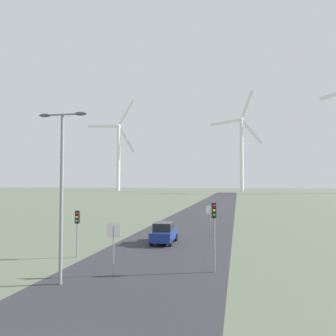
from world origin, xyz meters
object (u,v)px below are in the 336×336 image
(streetlamp, at_px, (62,175))
(traffic_light_post_near_right, at_px, (214,221))
(traffic_light_post_near_left, at_px, (77,223))
(car_approaching, at_px, (164,233))
(stop_sign_near, at_px, (113,239))
(wind_turbine_left, at_px, (242,147))
(wind_turbine_far_left, at_px, (118,150))
(stop_sign_far, at_px, (210,215))

(streetlamp, bearing_deg, traffic_light_post_near_right, 27.20)
(streetlamp, distance_m, traffic_light_post_near_right, 9.12)
(traffic_light_post_near_left, distance_m, car_approaching, 8.37)
(traffic_light_post_near_right, bearing_deg, stop_sign_near, -161.25)
(traffic_light_post_near_right, bearing_deg, traffic_light_post_near_left, 169.66)
(streetlamp, xyz_separation_m, traffic_light_post_near_left, (-2.07, 5.77, -3.30))
(traffic_light_post_near_left, bearing_deg, car_approaching, 53.93)
(wind_turbine_left, bearing_deg, wind_turbine_far_left, -174.76)
(streetlamp, distance_m, stop_sign_far, 19.23)
(wind_turbine_left, bearing_deg, traffic_light_post_near_left, -94.20)
(stop_sign_far, bearing_deg, wind_turbine_far_left, 113.65)
(traffic_light_post_near_left, distance_m, traffic_light_post_near_right, 10.00)
(stop_sign_far, relative_size, traffic_light_post_near_left, 0.89)
(stop_sign_near, height_order, traffic_light_post_near_left, traffic_light_post_near_left)
(traffic_light_post_near_left, height_order, wind_turbine_left, wind_turbine_left)
(wind_turbine_left, bearing_deg, car_approaching, -92.81)
(traffic_light_post_near_left, xyz_separation_m, traffic_light_post_near_right, (9.82, -1.79, 0.58))
(streetlamp, relative_size, wind_turbine_far_left, 0.15)
(stop_sign_far, bearing_deg, stop_sign_near, -105.16)
(streetlamp, bearing_deg, wind_turbine_far_left, 109.85)
(stop_sign_far, height_order, wind_turbine_left, wind_turbine_left)
(stop_sign_near, relative_size, wind_turbine_left, 0.05)
(traffic_light_post_near_right, relative_size, car_approaching, 0.99)
(stop_sign_near, xyz_separation_m, traffic_light_post_near_left, (-4.20, 3.70, 0.35))
(streetlamp, xyz_separation_m, stop_sign_near, (2.13, 2.07, -3.66))
(stop_sign_near, xyz_separation_m, stop_sign_far, (4.25, 15.69, -0.02))
(wind_turbine_left, bearing_deg, traffic_light_post_near_right, -91.16)
(wind_turbine_left, bearing_deg, streetlamp, -93.45)
(traffic_light_post_near_left, bearing_deg, stop_sign_far, 54.82)
(stop_sign_near, distance_m, car_approaching, 10.44)
(streetlamp, relative_size, stop_sign_near, 3.05)
(car_approaching, height_order, wind_turbine_far_left, wind_turbine_far_left)
(stop_sign_near, height_order, wind_turbine_left, wind_turbine_left)
(streetlamp, relative_size, wind_turbine_left, 0.14)
(traffic_light_post_near_right, relative_size, wind_turbine_far_left, 0.07)
(stop_sign_near, distance_m, wind_turbine_far_left, 195.85)
(traffic_light_post_near_left, height_order, traffic_light_post_near_right, traffic_light_post_near_right)
(stop_sign_near, bearing_deg, traffic_light_post_near_right, 18.75)
(traffic_light_post_near_right, height_order, wind_turbine_left, wind_turbine_left)
(streetlamp, distance_m, car_approaching, 13.61)
(wind_turbine_far_left, bearing_deg, car_approaching, -68.04)
(traffic_light_post_near_right, relative_size, wind_turbine_left, 0.07)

